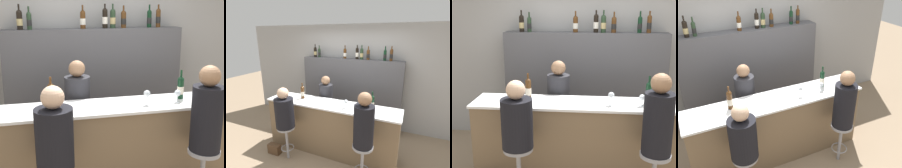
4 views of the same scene
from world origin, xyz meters
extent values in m
cube|color=#9E9E9E|center=(0.00, 1.67, 1.30)|extent=(6.40, 0.05, 2.60)
cube|color=brown|center=(0.00, 0.26, 0.51)|extent=(2.63, 0.52, 1.02)
cube|color=white|center=(0.00, 0.26, 1.03)|extent=(2.67, 0.56, 0.03)
cube|color=#4C4C51|center=(0.00, 1.44, 0.89)|extent=(2.50, 0.28, 1.78)
cylinder|color=#4C2D14|center=(-0.67, 0.31, 1.16)|extent=(0.07, 0.07, 0.23)
cylinder|color=beige|center=(-0.67, 0.31, 1.15)|extent=(0.08, 0.08, 0.09)
sphere|color=#4C2D14|center=(-0.67, 0.31, 1.28)|extent=(0.07, 0.07, 0.07)
cylinder|color=#4C2D14|center=(-0.67, 0.31, 1.34)|extent=(0.02, 0.02, 0.09)
cylinder|color=black|center=(0.80, 0.31, 1.16)|extent=(0.07, 0.07, 0.22)
cylinder|color=beige|center=(0.80, 0.31, 1.15)|extent=(0.07, 0.07, 0.09)
sphere|color=black|center=(0.80, 0.31, 1.27)|extent=(0.07, 0.07, 0.07)
cylinder|color=black|center=(0.80, 0.31, 1.33)|extent=(0.02, 0.02, 0.10)
cylinder|color=black|center=(-0.99, 1.44, 1.89)|extent=(0.08, 0.08, 0.22)
cylinder|color=tan|center=(-0.99, 1.44, 1.88)|extent=(0.08, 0.08, 0.09)
sphere|color=black|center=(-0.99, 1.44, 2.00)|extent=(0.08, 0.08, 0.08)
cylinder|color=black|center=(-0.99, 1.44, 2.06)|extent=(0.02, 0.02, 0.09)
cylinder|color=#233823|center=(-0.87, 1.44, 1.88)|extent=(0.06, 0.06, 0.20)
cylinder|color=black|center=(-0.87, 1.44, 1.87)|extent=(0.07, 0.07, 0.08)
sphere|color=#233823|center=(-0.87, 1.44, 1.97)|extent=(0.06, 0.06, 0.06)
cylinder|color=#233823|center=(-0.87, 1.44, 2.03)|extent=(0.02, 0.02, 0.09)
cylinder|color=#4C2D14|center=(-0.16, 1.44, 1.88)|extent=(0.07, 0.07, 0.21)
cylinder|color=white|center=(-0.16, 1.44, 1.87)|extent=(0.08, 0.08, 0.08)
sphere|color=#4C2D14|center=(-0.16, 1.44, 1.99)|extent=(0.07, 0.07, 0.07)
cylinder|color=#4C2D14|center=(-0.16, 1.44, 2.05)|extent=(0.02, 0.02, 0.09)
cylinder|color=black|center=(0.15, 1.44, 1.90)|extent=(0.07, 0.07, 0.24)
cylinder|color=white|center=(0.15, 1.44, 1.88)|extent=(0.07, 0.07, 0.09)
sphere|color=black|center=(0.15, 1.44, 2.01)|extent=(0.07, 0.07, 0.07)
cylinder|color=black|center=(0.15, 1.44, 2.07)|extent=(0.02, 0.02, 0.08)
cylinder|color=#233823|center=(0.27, 1.44, 1.89)|extent=(0.08, 0.08, 0.22)
cylinder|color=tan|center=(0.27, 1.44, 1.88)|extent=(0.08, 0.08, 0.09)
sphere|color=#233823|center=(0.27, 1.44, 2.00)|extent=(0.08, 0.08, 0.08)
cylinder|color=#233823|center=(0.27, 1.44, 2.06)|extent=(0.02, 0.02, 0.09)
cylinder|color=#4C2D14|center=(0.42, 1.44, 1.88)|extent=(0.07, 0.07, 0.20)
cylinder|color=black|center=(0.42, 1.44, 1.87)|extent=(0.08, 0.08, 0.08)
sphere|color=#4C2D14|center=(0.42, 1.44, 1.98)|extent=(0.07, 0.07, 0.07)
cylinder|color=#4C2D14|center=(0.42, 1.44, 2.04)|extent=(0.02, 0.02, 0.09)
cylinder|color=black|center=(0.80, 1.44, 1.88)|extent=(0.07, 0.07, 0.21)
cylinder|color=black|center=(0.80, 1.44, 1.87)|extent=(0.07, 0.07, 0.09)
sphere|color=black|center=(0.80, 1.44, 1.99)|extent=(0.07, 0.07, 0.07)
cylinder|color=black|center=(0.80, 1.44, 2.05)|extent=(0.02, 0.02, 0.09)
cylinder|color=#4C2D14|center=(0.94, 1.44, 1.89)|extent=(0.07, 0.07, 0.23)
cylinder|color=black|center=(0.94, 1.44, 1.88)|extent=(0.07, 0.07, 0.09)
sphere|color=#4C2D14|center=(0.94, 1.44, 2.01)|extent=(0.07, 0.07, 0.07)
cylinder|color=#4C2D14|center=(0.94, 1.44, 2.06)|extent=(0.02, 0.02, 0.08)
cylinder|color=silver|center=(0.35, 0.19, 1.05)|extent=(0.07, 0.07, 0.00)
cylinder|color=silver|center=(0.35, 0.19, 1.09)|extent=(0.01, 0.01, 0.09)
sphere|color=silver|center=(0.35, 0.19, 1.17)|extent=(0.07, 0.07, 0.07)
cylinder|color=silver|center=(0.71, 0.19, 1.05)|extent=(0.06, 0.06, 0.00)
cylinder|color=silver|center=(0.71, 0.19, 1.09)|extent=(0.01, 0.01, 0.07)
sphere|color=silver|center=(0.71, 0.19, 1.15)|extent=(0.07, 0.07, 0.07)
cylinder|color=black|center=(-0.67, -0.27, 0.96)|extent=(0.34, 0.34, 0.55)
sphere|color=#D8AD8C|center=(-0.67, -0.27, 1.34)|extent=(0.21, 0.21, 0.21)
cylinder|color=gray|center=(0.81, -0.27, 0.66)|extent=(0.33, 0.33, 0.04)
cylinder|color=black|center=(0.81, -0.27, 1.01)|extent=(0.31, 0.31, 0.66)
sphere|color=#936B4C|center=(0.81, -0.27, 1.45)|extent=(0.21, 0.21, 0.21)
cylinder|color=#28282D|center=(-0.34, 0.74, 0.63)|extent=(0.31, 0.31, 1.27)
sphere|color=#936B4C|center=(-0.34, 0.74, 1.37)|extent=(0.20, 0.20, 0.20)
camera|label=1|loc=(-0.76, -2.87, 2.12)|focal=50.00mm
camera|label=2|loc=(1.38, -2.58, 2.33)|focal=28.00mm
camera|label=3|loc=(0.14, -3.34, 2.24)|focal=50.00mm
camera|label=4|loc=(-1.18, -2.61, 2.95)|focal=40.00mm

